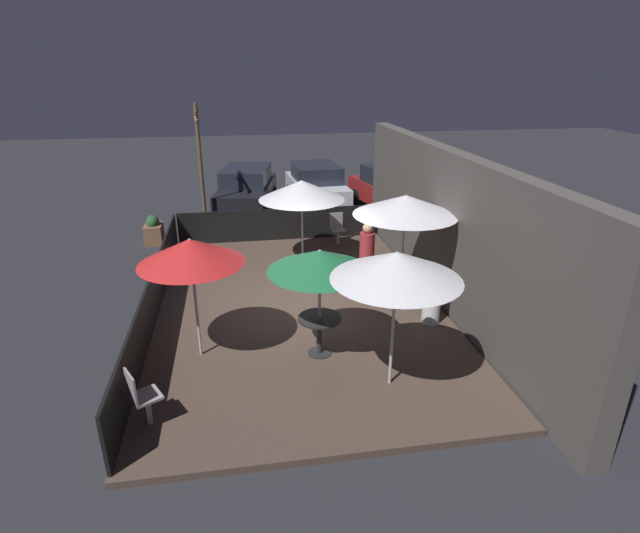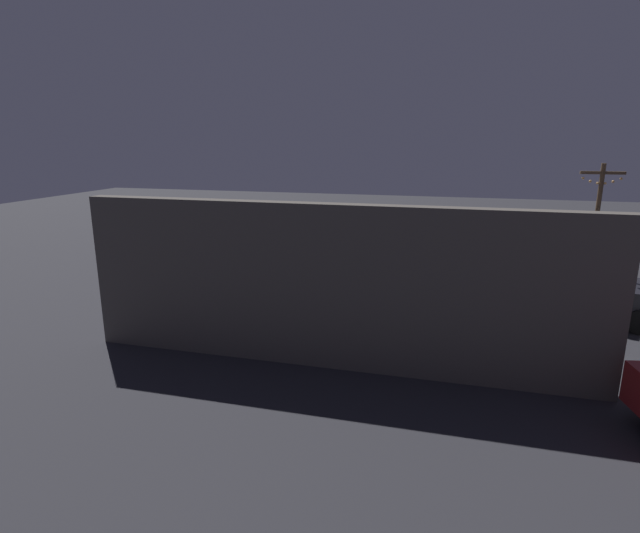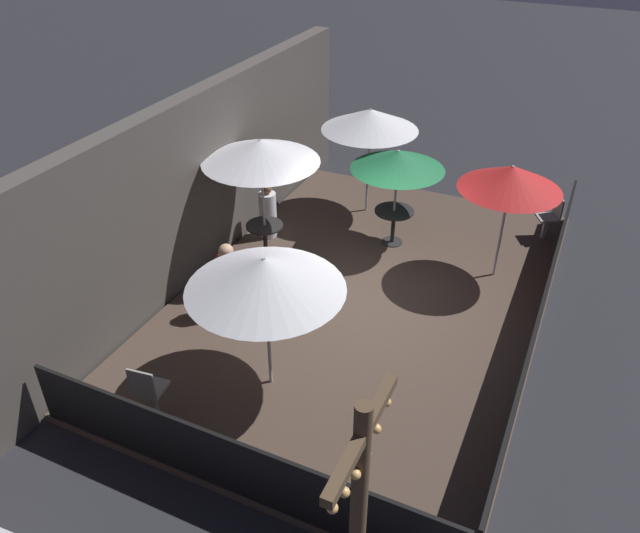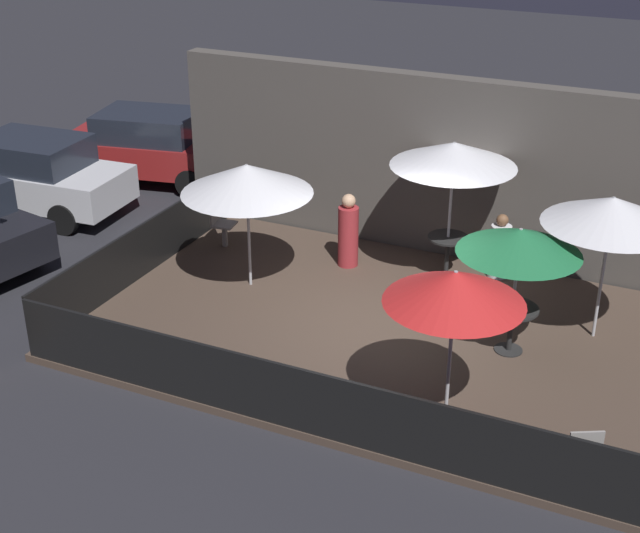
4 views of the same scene
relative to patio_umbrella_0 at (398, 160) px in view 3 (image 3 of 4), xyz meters
name	(u,v)px [view 3 (image 3 of 4)]	position (x,y,z in m)	size (l,w,h in m)	color
ground_plane	(363,301)	(-2.00, -0.15, -1.94)	(60.00, 60.00, 0.00)	#26262B
patio_deck	(363,298)	(-2.00, -0.15, -1.88)	(9.18, 6.10, 0.12)	#47382D
building_wall	(201,183)	(-2.00, 3.13, -0.24)	(10.78, 0.36, 3.40)	#4C4742
fence_front	(539,318)	(-2.00, -3.15, -1.35)	(8.98, 0.05, 0.95)	black
fence_side_left	(227,464)	(-6.54, -0.15, -1.35)	(0.05, 5.90, 0.95)	black
patio_umbrella_0	(398,160)	(0.00, 0.00, 0.00)	(1.82, 1.82, 2.01)	#B2B2B7
patio_umbrella_1	(260,151)	(-1.64, 2.04, 0.45)	(2.14, 2.14, 2.48)	#B2B2B7
patio_umbrella_2	(370,120)	(1.10, 1.00, 0.28)	(2.03, 2.03, 2.32)	#B2B2B7
patio_umbrella_3	(265,274)	(-4.63, 0.31, 0.13)	(2.22, 2.22, 2.20)	#B2B2B7
patio_umbrella_4	(511,178)	(-0.32, -2.14, 0.18)	(1.81, 1.81, 2.23)	#B2B2B7
dining_table_0	(394,217)	(0.00, 0.00, -1.24)	(0.78, 0.78, 0.74)	black
dining_table_1	(265,233)	(-1.64, 2.04, -1.23)	(0.71, 0.71, 0.77)	black
patio_chair_0	(148,389)	(-5.92, 1.51, -1.33)	(0.45, 0.45, 0.91)	gray
patio_chair_1	(551,216)	(1.52, -2.85, -1.31)	(0.54, 0.54, 0.94)	gray
patron_0	(268,213)	(-0.81, 2.44, -1.29)	(0.51, 0.51, 1.18)	silver
patron_1	(229,282)	(-3.41, 1.75, -1.20)	(0.44, 0.44, 1.37)	maroon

